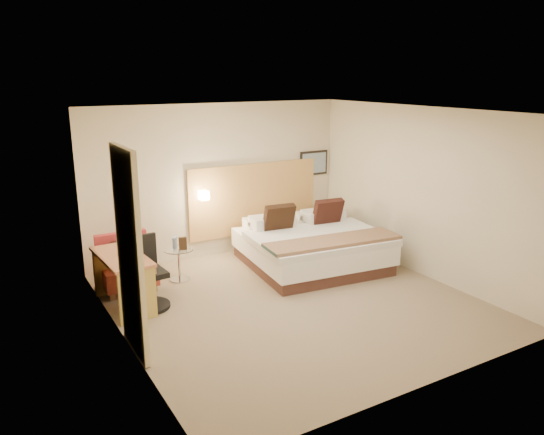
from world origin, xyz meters
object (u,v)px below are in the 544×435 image
desk (124,266)px  bed (311,246)px  desk_chair (147,279)px  side_table (179,263)px  lounge_chair (126,267)px

desk → bed: bearing=1.2°
bed → desk_chair: bearing=-175.0°
bed → side_table: size_ratio=4.30×
side_table → desk: desk is taller
side_table → desk_chair: (-0.74, -0.73, 0.13)m
side_table → desk_chair: desk_chair is taller
lounge_chair → desk_chair: desk_chair is taller
desk → lounge_chair: bearing=73.8°
desk → side_table: bearing=28.6°
lounge_chair → side_table: (0.80, -0.11, -0.04)m
bed → side_table: bed is taller
desk_chair → lounge_chair: bearing=94.3°
lounge_chair → desk_chair: bearing=-85.7°
bed → side_table: bearing=167.8°
bed → lounge_chair: bed is taller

